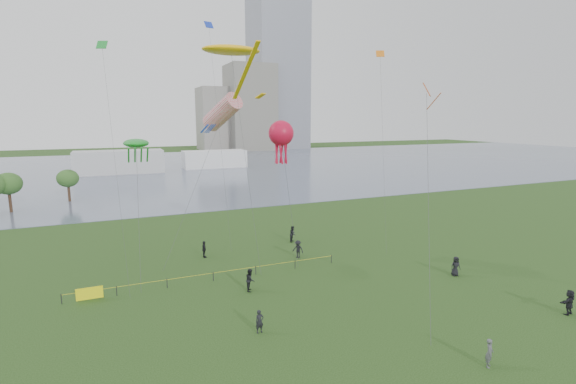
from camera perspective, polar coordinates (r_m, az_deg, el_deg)
name	(u,v)px	position (r m, az deg, el deg)	size (l,w,h in m)	color
ground_plane	(345,330)	(30.43, 7.80, -18.16)	(400.00, 400.00, 0.00)	#1B3711
lake	(165,169)	(124.51, -16.50, 3.04)	(400.00, 120.00, 0.08)	slate
tower	(277,19)	(210.48, -1.47, 22.59)	(24.00, 24.00, 120.00)	slate
building_mid	(250,108)	(194.44, -5.22, 11.40)	(20.00, 20.00, 38.00)	slate
building_low	(217,119)	(196.35, -9.69, 9.82)	(16.00, 18.00, 28.00)	gray
pavilion_left	(119,162)	(118.44, -22.06, 3.83)	(22.00, 8.00, 6.00)	silver
pavilion_right	(214,159)	(124.65, -10.04, 4.46)	(18.00, 7.00, 5.00)	white
fence	(141,286)	(37.71, -19.49, -11.99)	(24.07, 0.07, 1.05)	black
kite_flyer	(489,353)	(28.55, 25.83, -19.19)	(0.63, 0.41, 1.73)	#4E5055
spectator_a	(250,280)	(35.92, -5.18, -11.87)	(0.92, 0.72, 1.90)	black
spectator_b	(298,249)	(43.66, 1.37, -7.82)	(1.21, 0.70, 1.88)	black
spectator_c	(204,249)	(44.63, -11.39, -7.69)	(1.04, 0.43, 1.77)	black
spectator_d	(456,266)	(41.91, 21.94, -9.39)	(0.89, 0.58, 1.82)	black
spectator_e	(569,302)	(38.02, 34.07, -12.37)	(1.76, 0.56, 1.90)	black
spectator_f	(260,321)	(29.53, -3.91, -17.25)	(0.59, 0.38, 1.61)	black
spectator_g	(293,234)	(49.19, 0.67, -5.75)	(0.92, 0.72, 1.89)	black
kite_stingray	(231,51)	(40.93, -7.73, 18.60)	(5.50, 10.19, 20.97)	#3F3F42
kite_windsock	(222,112)	(43.26, -8.97, 10.71)	(8.77, 5.22, 16.90)	#3F3F42
kite_creature	(136,143)	(42.62, -20.05, 6.25)	(2.35, 9.74, 12.41)	#3F3F42
kite_octopus	(281,134)	(39.93, -0.95, 7.96)	(2.41, 2.84, 14.15)	#3F3F42
kite_delta	(428,102)	(37.01, 18.58, 11.53)	(7.44, 10.15, 17.26)	#3F3F42
small_kites	(240,41)	(45.69, -6.62, 19.84)	(29.28, 7.75, 4.33)	#198C2D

